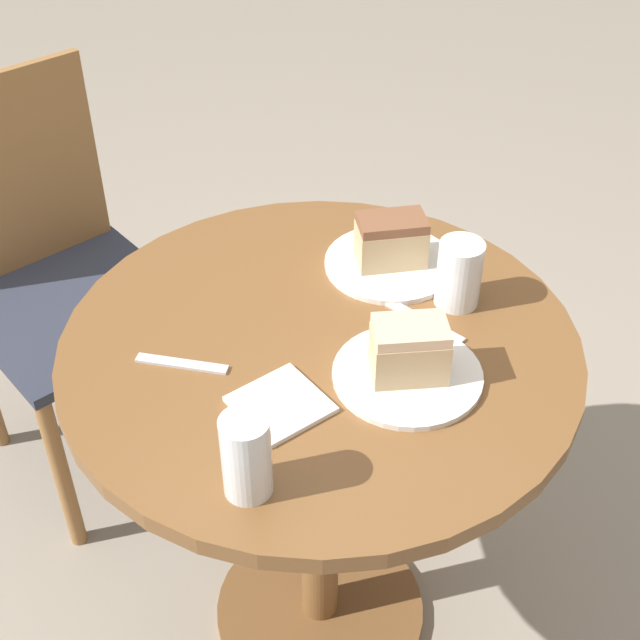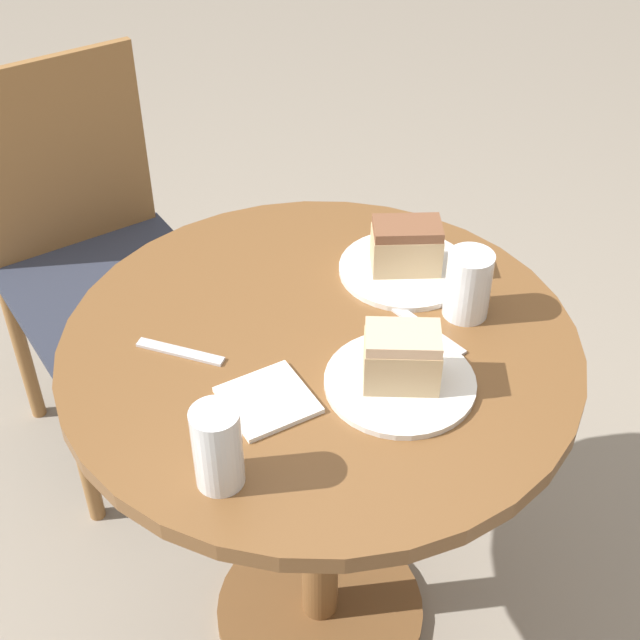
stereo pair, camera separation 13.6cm
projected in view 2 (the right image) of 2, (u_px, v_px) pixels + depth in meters
The scene contains 12 objects.
ground_plane at pixel (320, 612), 1.87m from camera, with size 8.00×8.00×0.00m, color gray.
table at pixel (320, 421), 1.50m from camera, with size 0.82×0.82×0.75m.
chair at pixel (97, 262), 2.01m from camera, with size 0.46×0.47×0.92m.
plate_near at pixel (400, 382), 1.31m from camera, with size 0.22×0.22×0.01m.
plate_far at pixel (405, 269), 1.52m from camera, with size 0.23×0.23×0.01m.
cake_slice_near at pixel (402, 357), 1.28m from camera, with size 0.13×0.13×0.09m.
cake_slice_far at pixel (406, 246), 1.49m from camera, with size 0.13×0.12×0.09m.
glass_lemonade at pixel (468, 288), 1.41m from camera, with size 0.07×0.07×0.11m.
glass_water at pixel (218, 452), 1.14m from camera, with size 0.06×0.06×0.12m.
napkin_stack at pixel (268, 400), 1.28m from camera, with size 0.14×0.14×0.01m.
fork at pixel (423, 327), 1.41m from camera, with size 0.02×0.17×0.00m.
spoon at pixel (180, 352), 1.36m from camera, with size 0.09×0.13×0.00m.
Camera 2 is at (-0.65, -0.83, 1.66)m, focal length 50.00 mm.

